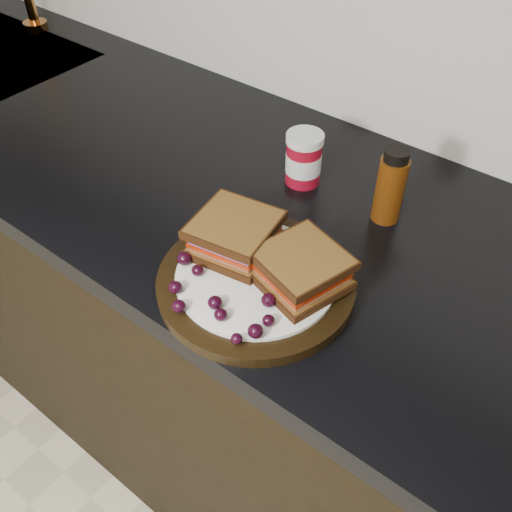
{
  "coord_description": "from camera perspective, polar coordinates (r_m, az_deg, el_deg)",
  "views": [
    {
      "loc": [
        0.29,
        1.1,
        1.49
      ],
      "look_at": [
        -0.05,
        1.53,
        0.96
      ],
      "focal_mm": 40.0,
      "sensor_mm": 36.0,
      "label": 1
    }
  ],
  "objects": [
    {
      "name": "base_cabinets",
      "position": [
        1.25,
        6.71,
        -14.47
      ],
      "size": [
        3.96,
        0.58,
        0.86
      ],
      "primitive_type": "cube",
      "color": "black",
      "rests_on": "ground_plane"
    },
    {
      "name": "countertop",
      "position": [
        0.91,
        9.02,
        0.7
      ],
      "size": [
        3.98,
        0.6,
        0.04
      ],
      "primitive_type": "cube",
      "color": "black",
      "rests_on": "base_cabinets"
    },
    {
      "name": "plate",
      "position": [
        0.8,
        0.0,
        -2.62
      ],
      "size": [
        0.28,
        0.28,
        0.02
      ],
      "primitive_type": "cylinder",
      "color": "black",
      "rests_on": "countertop"
    },
    {
      "name": "sandwich_left",
      "position": [
        0.82,
        -2.13,
        2.14
      ],
      "size": [
        0.13,
        0.13,
        0.05
      ],
      "primitive_type": null,
      "rotation": [
        0.0,
        0.0,
        0.17
      ],
      "color": "brown",
      "rests_on": "plate"
    },
    {
      "name": "sandwich_right",
      "position": [
        0.77,
        4.56,
        -1.33
      ],
      "size": [
        0.14,
        0.14,
        0.05
      ],
      "primitive_type": null,
      "rotation": [
        0.0,
        0.0,
        -0.28
      ],
      "color": "brown",
      "rests_on": "plate"
    },
    {
      "name": "grape_0",
      "position": [
        0.81,
        -7.19,
        -0.23
      ],
      "size": [
        0.02,
        0.02,
        0.02
      ],
      "primitive_type": "ellipsoid",
      "color": "black",
      "rests_on": "plate"
    },
    {
      "name": "grape_1",
      "position": [
        0.79,
        -5.88,
        -1.44
      ],
      "size": [
        0.02,
        0.02,
        0.02
      ],
      "primitive_type": "ellipsoid",
      "color": "black",
      "rests_on": "plate"
    },
    {
      "name": "grape_2",
      "position": [
        0.77,
        -8.07,
        -3.12
      ],
      "size": [
        0.02,
        0.02,
        0.02
      ],
      "primitive_type": "ellipsoid",
      "color": "black",
      "rests_on": "plate"
    },
    {
      "name": "grape_3",
      "position": [
        0.75,
        -7.72,
        -5.0
      ],
      "size": [
        0.02,
        0.02,
        0.02
      ],
      "primitive_type": "ellipsoid",
      "color": "black",
      "rests_on": "plate"
    },
    {
      "name": "grape_4",
      "position": [
        0.75,
        -4.13,
        -4.67
      ],
      "size": [
        0.02,
        0.02,
        0.02
      ],
      "primitive_type": "ellipsoid",
      "color": "black",
      "rests_on": "plate"
    },
    {
      "name": "grape_5",
      "position": [
        0.74,
        -3.57,
        -5.87
      ],
      "size": [
        0.02,
        0.02,
        0.02
      ],
      "primitive_type": "ellipsoid",
      "color": "black",
      "rests_on": "plate"
    },
    {
      "name": "grape_6",
      "position": [
        0.71,
        -1.95,
        -8.27
      ],
      "size": [
        0.02,
        0.02,
        0.01
      ],
      "primitive_type": "ellipsoid",
      "color": "black",
      "rests_on": "plate"
    },
    {
      "name": "grape_7",
      "position": [
        0.72,
        -0.06,
        -7.52
      ],
      "size": [
        0.02,
        0.02,
        0.02
      ],
      "primitive_type": "ellipsoid",
      "color": "black",
      "rests_on": "plate"
    },
    {
      "name": "grape_8",
      "position": [
        0.73,
        1.24,
        -6.46
      ],
      "size": [
        0.02,
        0.02,
        0.02
      ],
      "primitive_type": "ellipsoid",
      "color": "black",
      "rests_on": "plate"
    },
    {
      "name": "grape_9",
      "position": [
        0.75,
        1.27,
        -4.43
      ],
      "size": [
        0.02,
        0.02,
        0.02
      ],
      "primitive_type": "ellipsoid",
      "color": "black",
      "rests_on": "plate"
    },
    {
      "name": "grape_10",
      "position": [
        0.75,
        5.15,
        -4.41
      ],
      "size": [
        0.02,
        0.02,
        0.02
      ],
      "primitive_type": "ellipsoid",
      "color": "black",
      "rests_on": "plate"
    },
    {
      "name": "grape_11",
      "position": [
        0.77,
        4.88,
        -2.65
      ],
      "size": [
        0.02,
        0.02,
        0.02
      ],
      "primitive_type": "ellipsoid",
      "color": "black",
      "rests_on": "plate"
    },
    {
      "name": "grape_12",
      "position": [
        0.78,
        5.72,
        -2.37
      ],
      "size": [
        0.02,
        0.02,
        0.02
      ],
      "primitive_type": "ellipsoid",
      "color": "black",
      "rests_on": "plate"
    },
    {
      "name": "grape_13",
      "position": [
        0.85,
        -0.58,
        2.47
      ],
      "size": [
        0.02,
        0.02,
        0.02
      ],
      "primitive_type": "ellipsoid",
      "color": "black",
      "rests_on": "plate"
    },
    {
      "name": "grape_14",
      "position": [
        0.85,
        -2.47,
        2.29
      ],
      "size": [
        0.02,
        0.02,
        0.01
      ],
      "primitive_type": "ellipsoid",
      "color": "black",
      "rests_on": "plate"
    },
    {
      "name": "grape_15",
      "position": [
        0.81,
        -3.2,
        0.23
      ],
      "size": [
        0.02,
        0.02,
        0.01
      ],
      "primitive_type": "ellipsoid",
      "color": "black",
      "rests_on": "plate"
    },
    {
      "name": "grape_16",
      "position": [
        0.83,
        -5.53,
        1.13
      ],
      "size": [
        0.02,
        0.02,
        0.02
      ],
      "primitive_type": "ellipsoid",
      "color": "black",
      "rests_on": "plate"
    },
    {
      "name": "grape_17",
      "position": [
        0.83,
        -1.44,
        1.86
      ],
      "size": [
        0.02,
        0.02,
        0.02
      ],
      "primitive_type": "ellipsoid",
      "color": "black",
      "rests_on": "plate"
    },
    {
      "name": "grape_18",
      "position": [
        0.84,
        -3.44,
        2.16
      ],
      "size": [
        0.02,
        0.02,
        0.02
      ],
      "primitive_type": "ellipsoid",
      "color": "black",
      "rests_on": "plate"
    },
    {
      "name": "grape_19",
      "position": [
        0.84,
        -4.06,
        2.07
      ],
      "size": [
        0.02,
        0.02,
        0.02
      ],
      "primitive_type": "ellipsoid",
      "color": "black",
      "rests_on": "plate"
    },
    {
      "name": "condiment_jar",
      "position": [
        0.98,
        4.79,
        9.68
      ],
      "size": [
        0.06,
        0.06,
        0.09
      ],
      "primitive_type": "cylinder",
      "rotation": [
        0.0,
        0.0,
        -0.01
      ],
      "color": "maroon",
      "rests_on": "countertop"
    },
    {
      "name": "oil_bottle",
      "position": [
        0.91,
        13.33,
        6.88
      ],
      "size": [
        0.06,
        0.06,
        0.13
      ],
      "primitive_type": "cylinder",
      "rotation": [
        0.0,
        0.0,
        -0.33
      ],
      "color": "#4D2407",
      "rests_on": "countertop"
    }
  ]
}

